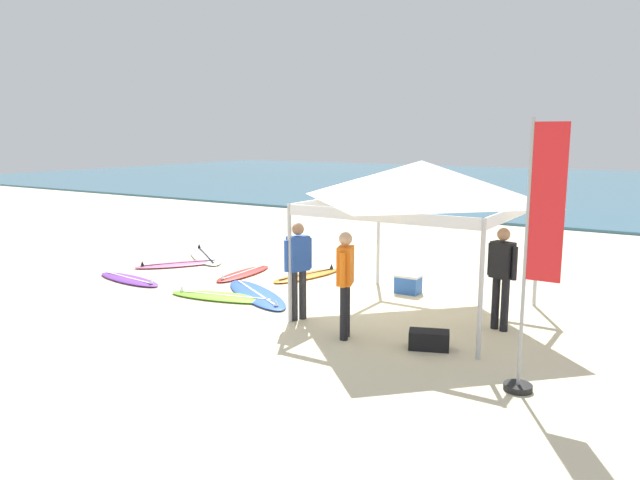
# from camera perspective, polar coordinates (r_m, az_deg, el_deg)

# --- Properties ---
(ground_plane) EXTENTS (80.00, 80.00, 0.00)m
(ground_plane) POSITION_cam_1_polar(r_m,az_deg,el_deg) (11.98, -3.09, -5.71)
(ground_plane) COLOR beige
(sea) EXTENTS (80.00, 36.00, 0.10)m
(sea) POSITION_cam_1_polar(r_m,az_deg,el_deg) (40.43, 22.75, 4.60)
(sea) COLOR #386B84
(sea) RESTS_ON ground
(canopy_tent) EXTENTS (3.43, 3.43, 2.75)m
(canopy_tent) POSITION_cam_1_polar(r_m,az_deg,el_deg) (10.91, 9.37, 5.40)
(canopy_tent) COLOR #B7B7BC
(canopy_tent) RESTS_ON ground
(surfboard_pink) EXTENTS (1.69, 2.08, 0.19)m
(surfboard_pink) POSITION_cam_1_polar(r_m,az_deg,el_deg) (15.54, -12.98, -2.20)
(surfboard_pink) COLOR pink
(surfboard_pink) RESTS_ON ground
(surfboard_orange) EXTENTS (0.96, 2.01, 0.19)m
(surfboard_orange) POSITION_cam_1_polar(r_m,az_deg,el_deg) (13.96, -1.20, -3.31)
(surfboard_orange) COLOR orange
(surfboard_orange) RESTS_ON ground
(surfboard_purple) EXTENTS (2.08, 0.80, 0.19)m
(surfboard_purple) POSITION_cam_1_polar(r_m,az_deg,el_deg) (14.24, -17.29, -3.49)
(surfboard_purple) COLOR purple
(surfboard_purple) RESTS_ON ground
(surfboard_red) EXTENTS (0.63, 1.93, 0.19)m
(surfboard_red) POSITION_cam_1_polar(r_m,az_deg,el_deg) (14.25, -7.14, -3.10)
(surfboard_red) COLOR red
(surfboard_red) RESTS_ON ground
(surfboard_blue) EXTENTS (2.57, 1.96, 0.19)m
(surfboard_blue) POSITION_cam_1_polar(r_m,az_deg,el_deg) (12.42, -5.92, -5.02)
(surfboard_blue) COLOR blue
(surfboard_blue) RESTS_ON ground
(surfboard_white) EXTENTS (2.44, 2.09, 0.19)m
(surfboard_white) POSITION_cam_1_polar(r_m,az_deg,el_deg) (16.44, -10.56, -1.46)
(surfboard_white) COLOR white
(surfboard_white) RESTS_ON ground
(surfboard_lime) EXTENTS (2.42, 1.15, 0.19)m
(surfboard_lime) POSITION_cam_1_polar(r_m,az_deg,el_deg) (12.31, -8.89, -5.22)
(surfboard_lime) COLOR #7AD12D
(surfboard_lime) RESTS_ON ground
(person_black) EXTENTS (0.52, 0.33, 1.71)m
(person_black) POSITION_cam_1_polar(r_m,az_deg,el_deg) (10.47, 16.51, -2.82)
(person_black) COLOR black
(person_black) RESTS_ON ground
(person_orange) EXTENTS (0.33, 0.52, 1.71)m
(person_orange) POSITION_cam_1_polar(r_m,az_deg,el_deg) (9.64, 2.36, -3.50)
(person_orange) COLOR black
(person_orange) RESTS_ON ground
(person_blue) EXTENTS (0.34, 0.51, 1.71)m
(person_blue) POSITION_cam_1_polar(r_m,az_deg,el_deg) (10.60, -2.04, -2.27)
(person_blue) COLOR #2D2D33
(person_blue) RESTS_ON ground
(banner_flag) EXTENTS (0.60, 0.36, 3.40)m
(banner_flag) POSITION_cam_1_polar(r_m,az_deg,el_deg) (7.91, 19.26, -2.66)
(banner_flag) COLOR #99999E
(banner_flag) RESTS_ON ground
(gear_bag_near_tent) EXTENTS (0.67, 0.51, 0.28)m
(gear_bag_near_tent) POSITION_cam_1_polar(r_m,az_deg,el_deg) (9.53, 10.07, -9.11)
(gear_bag_near_tent) COLOR black
(gear_bag_near_tent) RESTS_ON ground
(cooler_box) EXTENTS (0.50, 0.36, 0.39)m
(cooler_box) POSITION_cam_1_polar(r_m,az_deg,el_deg) (12.66, 8.18, -4.03)
(cooler_box) COLOR #2D60B7
(cooler_box) RESTS_ON ground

